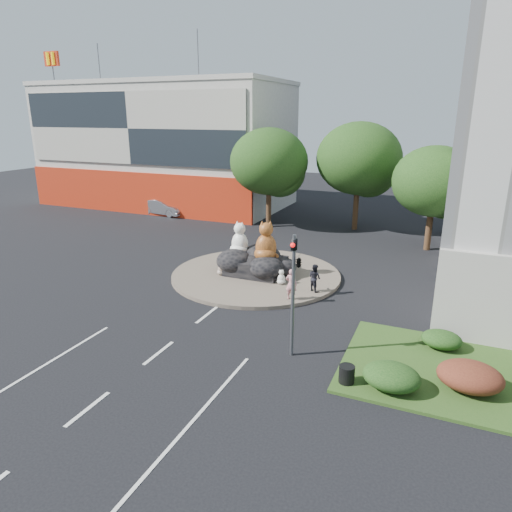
{
  "coord_description": "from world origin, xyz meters",
  "views": [
    {
      "loc": [
        10.16,
        -13.58,
        9.28
      ],
      "look_at": [
        0.93,
        7.84,
        2.0
      ],
      "focal_mm": 32.0,
      "sensor_mm": 36.0,
      "label": 1
    }
  ],
  "objects_px": {
    "cat_white": "(240,238)",
    "cat_tabby": "(266,241)",
    "pedestrian_pink": "(291,284)",
    "pedestrian_dark": "(315,278)",
    "parked_car": "(164,207)",
    "kitten_white": "(281,276)",
    "litter_bin": "(347,374)",
    "kitten_calico": "(221,267)"
  },
  "relations": [
    {
      "from": "litter_bin",
      "to": "kitten_white",
      "type": "bearing_deg",
      "value": 123.91
    },
    {
      "from": "pedestrian_pink",
      "to": "litter_bin",
      "type": "distance_m",
      "value": 7.61
    },
    {
      "from": "pedestrian_pink",
      "to": "parked_car",
      "type": "xyz_separation_m",
      "value": [
        -18.24,
        15.41,
        -0.26
      ]
    },
    {
      "from": "kitten_white",
      "to": "pedestrian_pink",
      "type": "xyz_separation_m",
      "value": [
        1.23,
        -1.9,
        0.39
      ]
    },
    {
      "from": "cat_tabby",
      "to": "pedestrian_dark",
      "type": "relative_size",
      "value": 1.58
    },
    {
      "from": "cat_white",
      "to": "pedestrian_pink",
      "type": "height_order",
      "value": "cat_white"
    },
    {
      "from": "pedestrian_dark",
      "to": "parked_car",
      "type": "xyz_separation_m",
      "value": [
        -19.0,
        13.82,
        -0.19
      ]
    },
    {
      "from": "parked_car",
      "to": "kitten_white",
      "type": "bearing_deg",
      "value": -121.78
    },
    {
      "from": "cat_white",
      "to": "cat_tabby",
      "type": "distance_m",
      "value": 1.92
    },
    {
      "from": "cat_tabby",
      "to": "kitten_calico",
      "type": "distance_m",
      "value": 3.08
    },
    {
      "from": "parked_car",
      "to": "pedestrian_dark",
      "type": "bearing_deg",
      "value": -119.34
    },
    {
      "from": "cat_white",
      "to": "pedestrian_pink",
      "type": "xyz_separation_m",
      "value": [
        4.47,
        -3.39,
        -1.11
      ]
    },
    {
      "from": "pedestrian_dark",
      "to": "cat_tabby",
      "type": "bearing_deg",
      "value": 9.31
    },
    {
      "from": "cat_white",
      "to": "pedestrian_pink",
      "type": "relative_size",
      "value": 1.26
    },
    {
      "from": "kitten_calico",
      "to": "pedestrian_pink",
      "type": "height_order",
      "value": "pedestrian_pink"
    },
    {
      "from": "pedestrian_pink",
      "to": "pedestrian_dark",
      "type": "xyz_separation_m",
      "value": [
        0.77,
        1.59,
        -0.07
      ]
    },
    {
      "from": "kitten_white",
      "to": "pedestrian_dark",
      "type": "height_order",
      "value": "pedestrian_dark"
    },
    {
      "from": "kitten_calico",
      "to": "cat_white",
      "type": "bearing_deg",
      "value": 115.07
    },
    {
      "from": "cat_tabby",
      "to": "litter_bin",
      "type": "relative_size",
      "value": 3.68
    },
    {
      "from": "cat_white",
      "to": "pedestrian_dark",
      "type": "xyz_separation_m",
      "value": [
        5.24,
        -1.79,
        -1.18
      ]
    },
    {
      "from": "kitten_calico",
      "to": "litter_bin",
      "type": "bearing_deg",
      "value": 3.53
    },
    {
      "from": "cat_tabby",
      "to": "kitten_calico",
      "type": "relative_size",
      "value": 2.5
    },
    {
      "from": "cat_white",
      "to": "cat_tabby",
      "type": "height_order",
      "value": "cat_tabby"
    },
    {
      "from": "pedestrian_pink",
      "to": "parked_car",
      "type": "relative_size",
      "value": 0.36
    },
    {
      "from": "parked_car",
      "to": "pedestrian_pink",
      "type": "bearing_deg",
      "value": -123.52
    },
    {
      "from": "cat_white",
      "to": "litter_bin",
      "type": "distance_m",
      "value": 13.13
    },
    {
      "from": "pedestrian_dark",
      "to": "kitten_calico",
      "type": "bearing_deg",
      "value": 28.5
    },
    {
      "from": "pedestrian_dark",
      "to": "kitten_white",
      "type": "bearing_deg",
      "value": 23.03
    },
    {
      "from": "kitten_calico",
      "to": "pedestrian_dark",
      "type": "distance_m",
      "value": 5.79
    },
    {
      "from": "cat_white",
      "to": "pedestrian_dark",
      "type": "relative_size",
      "value": 1.38
    },
    {
      "from": "cat_white",
      "to": "parked_car",
      "type": "height_order",
      "value": "cat_white"
    },
    {
      "from": "pedestrian_pink",
      "to": "pedestrian_dark",
      "type": "height_order",
      "value": "pedestrian_pink"
    },
    {
      "from": "kitten_white",
      "to": "parked_car",
      "type": "relative_size",
      "value": 0.19
    },
    {
      "from": "pedestrian_pink",
      "to": "parked_car",
      "type": "height_order",
      "value": "pedestrian_pink"
    },
    {
      "from": "kitten_calico",
      "to": "pedestrian_pink",
      "type": "distance_m",
      "value": 5.37
    },
    {
      "from": "kitten_white",
      "to": "pedestrian_pink",
      "type": "height_order",
      "value": "pedestrian_pink"
    },
    {
      "from": "pedestrian_pink",
      "to": "parked_car",
      "type": "bearing_deg",
      "value": -39.92
    },
    {
      "from": "litter_bin",
      "to": "cat_white",
      "type": "bearing_deg",
      "value": 132.15
    },
    {
      "from": "parked_car",
      "to": "litter_bin",
      "type": "height_order",
      "value": "parked_car"
    },
    {
      "from": "kitten_white",
      "to": "pedestrian_pink",
      "type": "relative_size",
      "value": 0.52
    },
    {
      "from": "kitten_white",
      "to": "pedestrian_pink",
      "type": "bearing_deg",
      "value": -73.78
    },
    {
      "from": "cat_tabby",
      "to": "litter_bin",
      "type": "bearing_deg",
      "value": -81.76
    }
  ]
}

